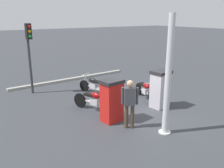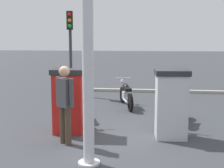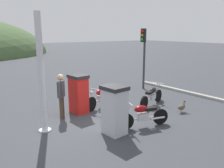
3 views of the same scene
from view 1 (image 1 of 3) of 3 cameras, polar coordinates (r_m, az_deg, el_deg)
ground_plane at (r=9.56m, az=5.78°, el=-6.87°), size 120.00×120.00×0.00m
fuel_pump_near at (r=10.02m, az=11.47°, el=-1.15°), size 0.71×0.82×1.57m
fuel_pump_far at (r=8.54m, az=-0.07°, el=-3.97°), size 0.66×0.82×1.55m
motorcycle_near_pump at (r=10.97m, az=8.00°, el=-1.34°), size 1.84×0.76×0.92m
motorcycle_far_pump at (r=9.51m, az=-4.22°, el=-3.95°), size 1.96×0.90×0.94m
motorcycle_extra at (r=11.66m, az=-4.41°, el=-0.27°), size 1.87×0.78×0.93m
attendant_person at (r=7.96m, az=4.27°, el=-4.11°), size 0.42×0.51×1.69m
wandering_duck at (r=12.67m, az=0.33°, el=0.16°), size 0.48×0.21×0.48m
roadside_traffic_light at (r=11.94m, az=-19.26°, el=8.53°), size 0.40×0.28×3.37m
canopy_support_pole at (r=7.54m, az=13.30°, el=1.12°), size 0.40×0.40×3.81m
road_edge_kerb at (r=14.41m, az=-9.72°, el=1.19°), size 0.52×7.31×0.12m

